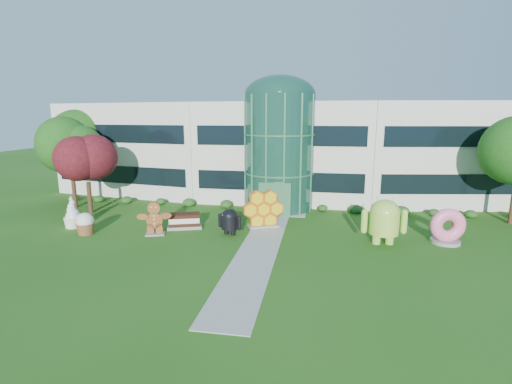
% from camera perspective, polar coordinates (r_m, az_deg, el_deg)
% --- Properties ---
extents(ground, '(140.00, 140.00, 0.00)m').
position_cam_1_polar(ground, '(21.94, -0.07, -9.87)').
color(ground, '#215114').
rests_on(ground, ground).
extents(building, '(46.00, 15.00, 9.30)m').
position_cam_1_polar(building, '(38.43, 4.56, 6.48)').
color(building, beige).
rests_on(building, ground).
extents(atrium, '(6.00, 6.00, 9.80)m').
position_cam_1_polar(atrium, '(32.47, 3.58, 6.01)').
color(atrium, '#194738').
rests_on(atrium, ground).
extents(walkway, '(2.40, 20.00, 0.04)m').
position_cam_1_polar(walkway, '(23.78, 0.77, -8.10)').
color(walkway, '#9E9E93').
rests_on(walkway, ground).
extents(tree_red, '(4.00, 4.00, 6.00)m').
position_cam_1_polar(tree_red, '(33.90, -24.45, 1.99)').
color(tree_red, '#3F0C14').
rests_on(tree_red, ground).
extents(trees_backdrop, '(52.00, 8.00, 8.40)m').
position_cam_1_polar(trees_backdrop, '(33.53, 3.76, 4.98)').
color(trees_backdrop, '#1B4E13').
rests_on(trees_backdrop, ground).
extents(android_green, '(3.22, 2.34, 3.41)m').
position_cam_1_polar(android_green, '(24.87, 19.14, -3.81)').
color(android_green, '#A0D243').
rests_on(android_green, ground).
extents(android_black, '(2.16, 1.76, 2.12)m').
position_cam_1_polar(android_black, '(25.57, -4.09, -4.27)').
color(android_black, black).
rests_on(android_black, ground).
extents(donut, '(2.37, 1.36, 2.34)m').
position_cam_1_polar(donut, '(26.74, 27.30, -4.60)').
color(donut, '#FC608A').
rests_on(donut, ground).
extents(gingerbread, '(2.73, 1.73, 2.35)m').
position_cam_1_polar(gingerbread, '(26.40, -15.35, -3.89)').
color(gingerbread, brown).
rests_on(gingerbread, ground).
extents(ice_cream_sandwich, '(2.72, 1.95, 1.09)m').
position_cam_1_polar(ice_cream_sandwich, '(27.61, -10.94, -4.36)').
color(ice_cream_sandwich, black).
rests_on(ice_cream_sandwich, ground).
extents(honeycomb, '(3.40, 2.34, 2.52)m').
position_cam_1_polar(honeycomb, '(27.16, 1.11, -2.86)').
color(honeycomb, yellow).
rests_on(honeycomb, ground).
extents(froyo, '(1.68, 1.68, 2.32)m').
position_cam_1_polar(froyo, '(30.28, -26.43, -2.77)').
color(froyo, white).
rests_on(froyo, ground).
extents(cupcake, '(1.67, 1.67, 1.54)m').
position_cam_1_polar(cupcake, '(28.24, -24.79, -4.42)').
color(cupcake, white).
rests_on(cupcake, ground).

